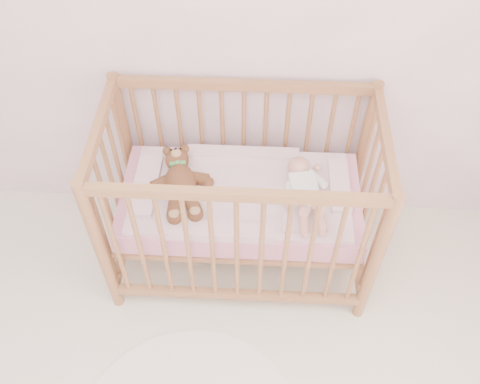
# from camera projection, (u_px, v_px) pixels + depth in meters

# --- Properties ---
(wall_back) EXTENTS (4.00, 0.02, 2.70)m
(wall_back) POSITION_uv_depth(u_px,v_px,m) (177.00, 6.00, 2.36)
(wall_back) COLOR white
(wall_back) RESTS_ON floor
(crib) EXTENTS (1.36, 0.76, 1.00)m
(crib) POSITION_uv_depth(u_px,v_px,m) (240.00, 199.00, 2.75)
(crib) COLOR #AF724A
(crib) RESTS_ON floor
(mattress) EXTENTS (1.22, 0.62, 0.13)m
(mattress) POSITION_uv_depth(u_px,v_px,m) (240.00, 201.00, 2.76)
(mattress) COLOR pink
(mattress) RESTS_ON crib
(blanket) EXTENTS (1.10, 0.58, 0.06)m
(blanket) POSITION_uv_depth(u_px,v_px,m) (240.00, 192.00, 2.70)
(blanket) COLOR pink
(blanket) RESTS_ON mattress
(baby) EXTENTS (0.32, 0.53, 0.12)m
(baby) POSITION_uv_depth(u_px,v_px,m) (304.00, 188.00, 2.62)
(baby) COLOR white
(baby) RESTS_ON blanket
(teddy_bear) EXTENTS (0.44, 0.55, 0.14)m
(teddy_bear) POSITION_uv_depth(u_px,v_px,m) (180.00, 182.00, 2.64)
(teddy_bear) COLOR brown
(teddy_bear) RESTS_ON blanket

